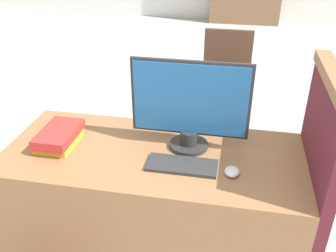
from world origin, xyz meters
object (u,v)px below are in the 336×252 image
far_chair (226,74)px  keyboard (182,165)px  book_stack (59,137)px  mouse (232,172)px  monitor (190,105)px

far_chair → keyboard: bearing=-147.2°
keyboard → book_stack: size_ratio=1.16×
keyboard → far_chair: 1.90m
mouse → book_stack: size_ratio=0.29×
mouse → monitor: bearing=138.7°
keyboard → book_stack: book_stack is taller
monitor → mouse: 0.36m
mouse → far_chair: size_ratio=0.09×
mouse → book_stack: book_stack is taller
monitor → mouse: bearing=-41.3°
keyboard → book_stack: bearing=173.0°
far_chair → monitor: bearing=-147.3°
monitor → book_stack: 0.67m
monitor → book_stack: monitor is taller
mouse → book_stack: 0.86m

